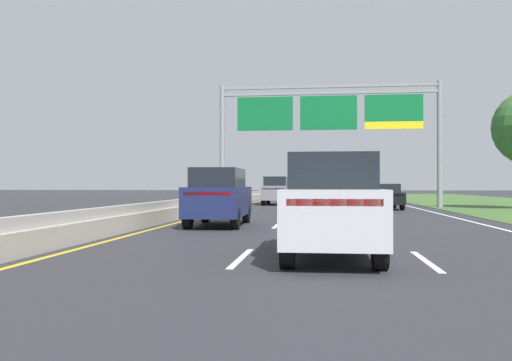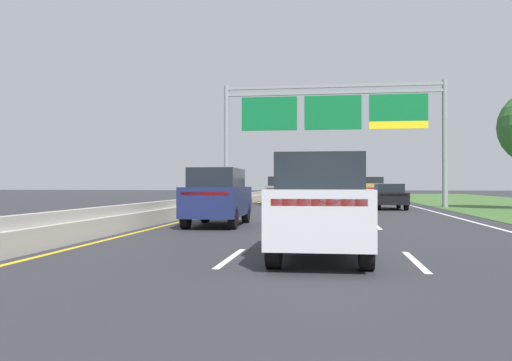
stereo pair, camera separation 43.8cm
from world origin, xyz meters
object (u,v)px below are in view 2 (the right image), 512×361
Objects in this scene: car_navy_left_lane_suv at (218,196)px; car_silver_centre_lane_suv at (321,205)px; pickup_truck_gold at (374,190)px; car_black_right_lane_sedan at (389,196)px; car_blue_centre_lane_suv at (328,189)px; car_grey_left_lane_suv at (281,190)px; overhead_sign_gantry at (333,118)px.

car_navy_left_lane_suv is 1.01× the size of car_silver_centre_lane_suv.
pickup_truck_gold is 14.31m from car_black_right_lane_sedan.
car_grey_left_lane_suv is at bearing 159.54° from car_blue_centre_lane_suv.
car_navy_left_lane_suv and car_grey_left_lane_suv have the same top height.
car_blue_centre_lane_suv is (-0.38, 12.61, -4.93)m from overhead_sign_gantry.
overhead_sign_gantry reaches higher than car_grey_left_lane_suv.
pickup_truck_gold is at bearing -2.07° from car_black_right_lane_sedan.
car_black_right_lane_sedan is (3.43, -2.81, -5.21)m from overhead_sign_gantry.
overhead_sign_gantry is 7.20m from car_grey_left_lane_suv.
overhead_sign_gantry reaches higher than car_navy_left_lane_suv.
car_blue_centre_lane_suv is at bearing -20.39° from car_grey_left_lane_suv.
pickup_truck_gold reaches higher than car_black_right_lane_sedan.
car_silver_centre_lane_suv is (3.53, -29.23, 0.00)m from car_grey_left_lane_suv.
car_navy_left_lane_suv is at bearing 150.82° from car_black_right_lane_sedan.
car_navy_left_lane_suv is 16.51m from car_black_right_lane_sedan.
car_grey_left_lane_suv is at bearing 47.28° from car_black_right_lane_sedan.
car_navy_left_lane_suv is 1.07× the size of car_black_right_lane_sedan.
car_grey_left_lane_suv is (-3.84, 3.57, -4.93)m from overhead_sign_gantry.
overhead_sign_gantry is 3.39× the size of car_black_right_lane_sedan.
car_grey_left_lane_suv is 9.67m from car_black_right_lane_sedan.
car_grey_left_lane_suv and car_silver_centre_lane_suv have the same top height.
overhead_sign_gantry reaches higher than pickup_truck_gold.
car_navy_left_lane_suv and car_silver_centre_lane_suv have the same top height.
car_navy_left_lane_suv is 21.00m from car_grey_left_lane_suv.
overhead_sign_gantry is 13.02m from pickup_truck_gold.
car_black_right_lane_sedan is (7.67, 14.62, -0.28)m from car_navy_left_lane_suv.
car_silver_centre_lane_suv is at bearing -155.75° from car_navy_left_lane_suv.
car_black_right_lane_sedan is at bearing -39.29° from overhead_sign_gantry.
pickup_truck_gold is 1.15× the size of car_blue_centre_lane_suv.
overhead_sign_gantry is at bearing -132.30° from car_grey_left_lane_suv.
car_navy_left_lane_suv is at bearing 25.22° from car_silver_centre_lane_suv.
car_silver_centre_lane_suv is (-3.88, -37.17, 0.02)m from pickup_truck_gold.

